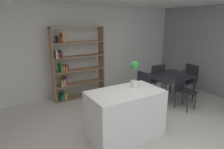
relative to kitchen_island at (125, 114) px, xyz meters
name	(u,v)px	position (x,y,z in m)	size (l,w,h in m)	color
ground_plane	(140,135)	(0.27, -0.16, -0.46)	(9.19, 9.19, 0.00)	beige
back_partition	(82,51)	(0.27, 2.69, 0.84)	(6.69, 0.06, 2.61)	silver
kitchen_island	(125,114)	(0.00, 0.00, 0.00)	(1.38, 0.79, 0.92)	white
potted_plant_on_island	(134,72)	(0.28, 0.11, 0.76)	(0.16, 0.16, 0.51)	white
open_bookshelf	(74,64)	(-0.13, 2.36, 0.53)	(1.48, 0.35, 2.02)	#997551
dining_table	(169,78)	(1.99, 0.80, 0.22)	(1.20, 0.94, 0.74)	#232328
dining_chair_island_side	(146,87)	(1.17, 0.79, 0.11)	(0.45, 0.45, 0.96)	#232328
dining_chair_window_side	(189,78)	(2.80, 0.79, 0.09)	(0.44, 0.45, 0.94)	#232328
dining_chair_near	(183,87)	(1.97, 0.31, 0.11)	(0.45, 0.45, 0.96)	#232328
dining_chair_far	(156,78)	(1.97, 1.28, 0.10)	(0.51, 0.48, 0.96)	#232328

